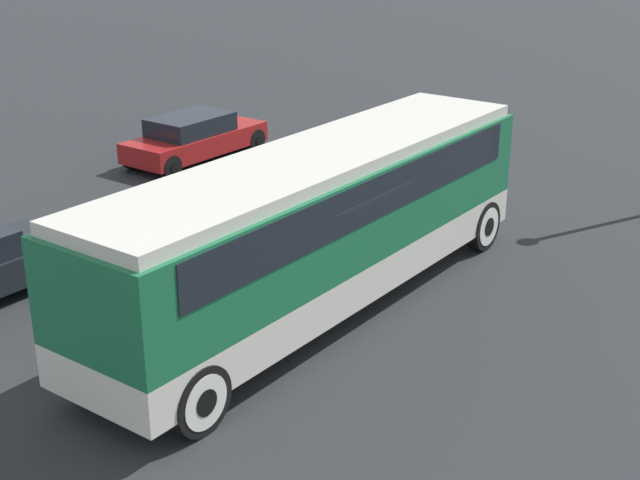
# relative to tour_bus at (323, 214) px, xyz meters

# --- Properties ---
(ground_plane) EXTENTS (120.00, 120.00, 0.00)m
(ground_plane) POSITION_rel_tour_bus_xyz_m (-0.10, -0.00, -1.89)
(ground_plane) COLOR #26282B
(tour_bus) EXTENTS (11.00, 2.50, 3.12)m
(tour_bus) POSITION_rel_tour_bus_xyz_m (0.00, 0.00, 0.00)
(tour_bus) COLOR silver
(tour_bus) RESTS_ON ground_plane
(parked_car_near) EXTENTS (4.56, 1.81, 1.37)m
(parked_car_near) POSITION_rel_tour_bus_xyz_m (5.85, 9.02, -1.20)
(parked_car_near) COLOR maroon
(parked_car_near) RESTS_ON ground_plane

